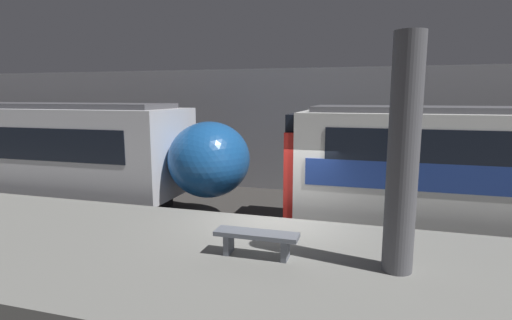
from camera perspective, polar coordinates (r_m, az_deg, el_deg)
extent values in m
plane|color=#33302D|center=(9.83, 3.28, -13.62)|extent=(120.00, 120.00, 0.00)
cube|color=slate|center=(7.47, -1.17, -17.25)|extent=(40.00, 4.93, 0.98)
cube|color=#939399|center=(15.83, 8.96, 4.11)|extent=(50.00, 0.15, 4.86)
cylinder|color=#56565B|center=(6.66, 20.29, 0.53)|extent=(0.49, 0.49, 3.80)
ellipsoid|color=#195199|center=(12.12, -6.67, 0.08)|extent=(2.42, 2.70, 2.28)
sphere|color=#F2EFCC|center=(11.86, -2.40, -2.07)|extent=(0.20, 0.20, 0.20)
cube|color=red|center=(11.36, 6.11, -0.94)|extent=(0.25, 2.87, 2.18)
cube|color=black|center=(11.22, 6.20, 4.53)|extent=(0.25, 2.58, 0.87)
sphere|color=#EA4C42|center=(10.83, 4.64, -3.48)|extent=(0.18, 0.18, 0.18)
sphere|color=#EA4C42|center=(12.10, 5.91, -2.15)|extent=(0.18, 0.18, 0.18)
cube|color=slate|center=(7.41, -3.92, -11.64)|extent=(0.10, 0.32, 0.41)
cube|color=slate|center=(7.13, 4.22, -12.48)|extent=(0.10, 0.32, 0.41)
cube|color=slate|center=(7.18, 0.07, -10.56)|extent=(1.50, 0.40, 0.08)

